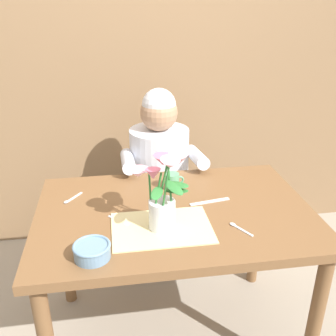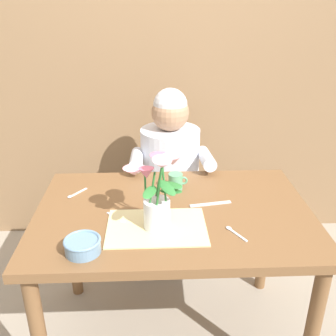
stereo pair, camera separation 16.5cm
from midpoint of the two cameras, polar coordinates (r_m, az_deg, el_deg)
ground_plane at (r=2.16m, az=-1.52°, el=-23.41°), size 6.00×6.00×0.00m
wood_panel_backdrop at (r=2.52m, az=-5.04°, el=16.31°), size 4.00×0.10×2.50m
dining_table at (r=1.74m, az=-1.75°, el=-9.03°), size 1.20×0.80×0.74m
seated_person at (r=2.31m, az=-3.27°, el=-2.33°), size 0.45×0.47×1.14m
striped_placemat at (r=1.57m, az=-3.98°, el=-8.89°), size 0.40×0.28×0.00m
flower_vase at (r=1.49m, az=-4.07°, el=-3.77°), size 0.25×0.24×0.34m
ceramic_bowl at (r=1.44m, az=-14.49°, el=-11.83°), size 0.14×0.14×0.06m
dinner_knife at (r=1.75m, az=3.51°, el=-5.06°), size 0.19×0.05×0.00m
ceramic_mug at (r=1.85m, az=-1.91°, el=-2.02°), size 0.09×0.07×0.08m
spoon_0 at (r=1.62m, az=-9.72°, el=-7.95°), size 0.09×0.10×0.01m
spoon_1 at (r=1.84m, az=-16.76°, el=-4.55°), size 0.08×0.10×0.01m
spoon_2 at (r=1.58m, az=7.28°, el=-8.76°), size 0.07×0.11×0.01m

